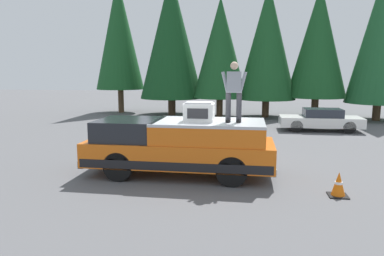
{
  "coord_description": "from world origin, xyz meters",
  "views": [
    {
      "loc": [
        -10.69,
        -1.33,
        3.07
      ],
      "look_at": [
        0.04,
        0.35,
        1.35
      ],
      "focal_mm": 33.49,
      "sensor_mm": 36.0,
      "label": 1
    }
  ],
  "objects_px": {
    "pickup_truck": "(180,146)",
    "traffic_cone": "(339,185)",
    "compressor_unit": "(199,112)",
    "parked_car_white": "(321,120)",
    "person_on_truck_bed": "(234,90)"
  },
  "relations": [
    {
      "from": "traffic_cone",
      "to": "parked_car_white",
      "type": "bearing_deg",
      "value": -8.29
    },
    {
      "from": "compressor_unit",
      "to": "traffic_cone",
      "type": "height_order",
      "value": "compressor_unit"
    },
    {
      "from": "compressor_unit",
      "to": "person_on_truck_bed",
      "type": "xyz_separation_m",
      "value": [
        -0.03,
        -0.98,
        0.62
      ]
    },
    {
      "from": "parked_car_white",
      "to": "traffic_cone",
      "type": "height_order",
      "value": "parked_car_white"
    },
    {
      "from": "compressor_unit",
      "to": "person_on_truck_bed",
      "type": "distance_m",
      "value": 1.17
    },
    {
      "from": "compressor_unit",
      "to": "person_on_truck_bed",
      "type": "relative_size",
      "value": 0.5
    },
    {
      "from": "pickup_truck",
      "to": "traffic_cone",
      "type": "height_order",
      "value": "pickup_truck"
    },
    {
      "from": "compressor_unit",
      "to": "parked_car_white",
      "type": "height_order",
      "value": "compressor_unit"
    },
    {
      "from": "compressor_unit",
      "to": "traffic_cone",
      "type": "xyz_separation_m",
      "value": [
        -1.13,
        -3.65,
        -1.64
      ]
    },
    {
      "from": "compressor_unit",
      "to": "pickup_truck",
      "type": "bearing_deg",
      "value": 79.52
    },
    {
      "from": "person_on_truck_bed",
      "to": "pickup_truck",
      "type": "bearing_deg",
      "value": 84.77
    },
    {
      "from": "compressor_unit",
      "to": "parked_car_white",
      "type": "relative_size",
      "value": 0.2
    },
    {
      "from": "pickup_truck",
      "to": "traffic_cone",
      "type": "relative_size",
      "value": 8.94
    },
    {
      "from": "compressor_unit",
      "to": "parked_car_white",
      "type": "distance_m",
      "value": 10.6
    },
    {
      "from": "pickup_truck",
      "to": "person_on_truck_bed",
      "type": "distance_m",
      "value": 2.31
    }
  ]
}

